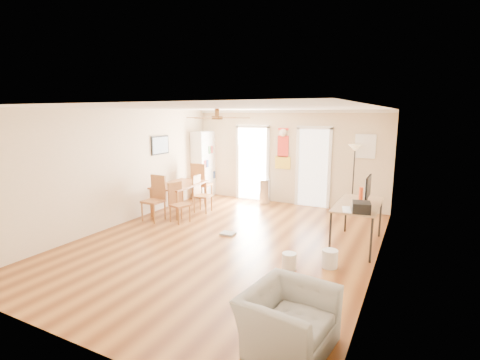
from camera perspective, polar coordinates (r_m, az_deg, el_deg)
The scene contains 30 objects.
floor at distance 7.09m, azimuth -2.23°, elevation -9.98°, with size 7.00×7.00×0.00m, color brown.
ceiling at distance 6.64m, azimuth -2.40°, elevation 11.52°, with size 5.50×7.00×0.00m, color silver, non-canonical shape.
wall_back at distance 9.91m, azimuth 7.64°, elevation 3.63°, with size 5.50×0.04×2.60m, color beige, non-canonical shape.
wall_front at distance 4.15m, azimuth -26.84°, elevation -7.35°, with size 5.50×0.04×2.60m, color beige, non-canonical shape.
wall_left at distance 8.42m, azimuth -18.87°, elevation 1.90°, with size 0.04×7.00×2.60m, color beige, non-canonical shape.
wall_right at distance 5.93m, azimuth 21.56°, elevation -1.77°, with size 0.04×7.00×2.60m, color beige, non-canonical shape.
crown_molding at distance 6.64m, azimuth -2.40°, elevation 11.17°, with size 5.50×7.00×0.08m, color white, non-canonical shape.
kitchen_doorway at distance 10.32m, azimuth 2.07°, elevation 2.60°, with size 0.90×0.10×2.10m, color white, non-canonical shape.
bathroom_doorway at distance 9.71m, azimuth 11.75°, elevation 1.86°, with size 0.80×0.10×2.10m, color white, non-canonical shape.
wall_decal at distance 9.91m, azimuth 6.95°, elevation 5.10°, with size 0.46×0.03×1.10m, color red.
ac_grille at distance 9.37m, azimuth 19.59°, elevation 5.16°, with size 0.50×0.04×0.60m, color white.
framed_poster at distance 9.38m, azimuth -12.78°, elevation 5.52°, with size 0.04×0.66×0.48m, color black.
ceiling_fan at distance 6.38m, azimuth -3.73°, elevation 10.01°, with size 1.24×1.24×0.20m, color #593819, non-canonical shape.
bookshelf at distance 10.79m, azimuth -5.74°, elevation 2.58°, with size 0.40×0.89×1.98m, color white, non-canonical shape.
dining_table at distance 9.24m, azimuth -9.68°, elevation -2.83°, with size 0.88×1.46×0.73m, color #9D5A32, non-canonical shape.
dining_chair_right_a at distance 9.10m, azimuth -6.02°, elevation -2.26°, with size 0.39×0.39×0.94m, color olive, non-canonical shape.
dining_chair_right_b at distance 8.32m, azimuth -9.71°, elevation -3.67°, with size 0.38×0.38×0.92m, color #996531, non-canonical shape.
dining_chair_near at distance 8.57m, azimuth -13.86°, elevation -2.96°, with size 0.43×0.43×1.05m, color #995B31, non-canonical shape.
dining_chair_far at distance 10.17m, azimuth -6.16°, elevation -0.39°, with size 0.46×0.46×1.12m, color #9C6232, non-canonical shape.
trash_can at distance 9.97m, azimuth 4.04°, elevation -1.84°, with size 0.32×0.32×0.69m, color #BDBDBF.
torchiere_lamp at distance 9.27m, azimuth 17.82°, elevation 0.08°, with size 0.33×0.33×1.75m, color black, non-canonical shape.
computer_desk at distance 7.15m, azimuth 18.38°, elevation -6.86°, with size 0.77×1.54×0.82m, color #A27858, non-canonical shape.
imac at distance 6.97m, azimuth 19.98°, elevation -1.60°, with size 0.08×0.58×0.54m, color black, non-canonical shape.
keyboard at distance 6.53m, azimuth 16.85°, elevation -4.61°, with size 0.14×0.43×0.02m, color white.
printer at distance 6.44m, azimuth 19.03°, elevation -4.19°, with size 0.30×0.35×0.18m, color black.
orange_bottle at distance 7.38m, azimuth 18.96°, elevation -2.05°, with size 0.08×0.08×0.25m, color red.
wastebasket_a at distance 5.95m, azimuth 7.95°, elevation -12.86°, with size 0.23×0.23×0.27m, color silver.
wastebasket_b at distance 6.14m, azimuth 14.31°, elevation -12.21°, with size 0.26×0.26×0.30m, color silver.
floor_cloth at distance 7.49m, azimuth -1.95°, elevation -8.66°, with size 0.29×0.23×0.04m, color gray.
armchair at distance 4.11m, azimuth 7.78°, elevation -21.49°, with size 0.99×0.86×0.64m, color #989994.
Camera 1 is at (3.25, -5.79, 2.50)m, focal length 26.40 mm.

